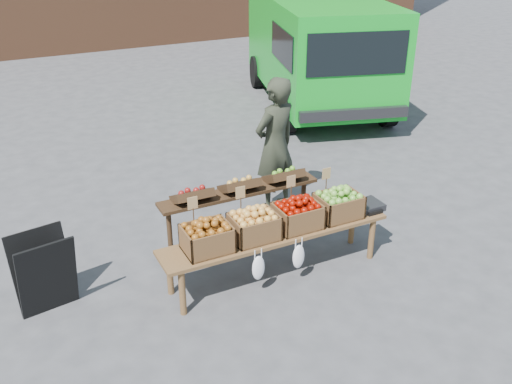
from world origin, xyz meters
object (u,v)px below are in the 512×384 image
chalkboard_sign (45,273)px  weighing_scale (367,206)px  delivery_van (317,53)px  vendor (275,146)px  display_bench (276,254)px  back_table (240,211)px  crate_red_apples (298,216)px  crate_russet_pears (254,227)px  crate_green_apples (338,206)px  crate_golden_apples (207,238)px

chalkboard_sign → weighing_scale: 3.72m
delivery_van → vendor: 4.92m
display_bench → delivery_van: bearing=54.0°
back_table → weighing_scale: bearing=-27.9°
vendor → crate_red_apples: (-0.50, -1.47, -0.24)m
chalkboard_sign → crate_russet_pears: 2.23m
display_bench → weighing_scale: bearing=0.0°
delivery_van → crate_green_apples: (-3.02, -5.31, -0.42)m
crate_green_apples → back_table: bearing=142.4°
delivery_van → crate_golden_apples: size_ratio=10.05×
weighing_scale → crate_russet_pears: bearing=180.0°
delivery_van → display_bench: bearing=-109.8°
crate_green_apples → delivery_van: bearing=60.3°
crate_russet_pears → crate_golden_apples: bearing=180.0°
back_table → crate_red_apples: 0.84m
chalkboard_sign → crate_golden_apples: (1.60, -0.51, 0.26)m
delivery_van → back_table: (-3.96, -4.59, -0.61)m
crate_russet_pears → weighing_scale: (1.53, 0.00, -0.10)m
vendor → crate_red_apples: bearing=55.0°
weighing_scale → back_table: bearing=152.1°
vendor → weighing_scale: vendor is taller
delivery_van → back_table: size_ratio=2.39×
crate_golden_apples → display_bench: bearing=0.0°
display_bench → crate_russet_pears: crate_russet_pears is taller
chalkboard_sign → crate_green_apples: (3.25, -0.51, 0.26)m
vendor → crate_russet_pears: (-1.05, -1.47, -0.24)m
display_bench → weighing_scale: 1.29m
crate_golden_apples → crate_russet_pears: same height
vendor → crate_russet_pears: bearing=38.3°
crate_red_apples → crate_golden_apples: bearing=180.0°
crate_red_apples → display_bench: bearing=180.0°
back_table → crate_green_apples: back_table is taller
back_table → delivery_van: bearing=49.2°
vendor → back_table: (-0.89, -0.75, -0.43)m
crate_russet_pears → crate_green_apples: same height
crate_russet_pears → weighing_scale: bearing=0.0°
weighing_scale → vendor: bearing=107.9°
chalkboard_sign → back_table: 2.33m
crate_golden_apples → crate_red_apples: size_ratio=1.00×
display_bench → back_table: bearing=98.6°
crate_golden_apples → crate_russet_pears: 0.55m
vendor → chalkboard_sign: 3.38m
display_bench → crate_russet_pears: size_ratio=5.40×
back_table → weighing_scale: (1.36, -0.72, 0.09)m
delivery_van → crate_golden_apples: 7.08m
back_table → crate_red_apples: bearing=-61.9°
crate_golden_apples → crate_green_apples: same height
delivery_van → crate_russet_pears: delivery_van is taller
delivery_van → crate_russet_pears: bearing=-111.7°
back_table → crate_green_apples: 1.19m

